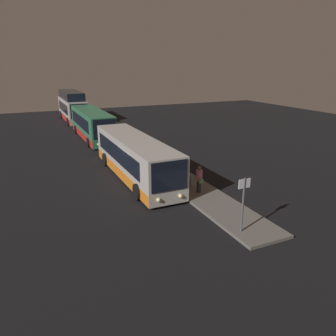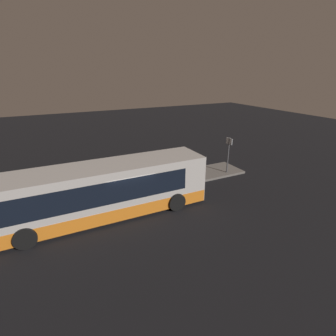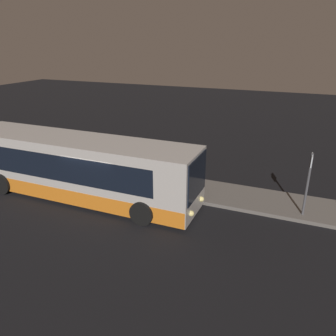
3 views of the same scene
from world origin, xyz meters
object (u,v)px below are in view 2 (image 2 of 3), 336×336
at_px(passenger_with_bags, 135,179).
at_px(suitcase, 126,187).
at_px(sign_post, 228,151).
at_px(trash_bin, 146,181).
at_px(passenger_boarding, 161,169).
at_px(passenger_waiting, 109,176).
at_px(bus_lead, 98,192).

relative_size(passenger_with_bags, suitcase, 1.81).
xyz_separation_m(sign_post, trash_bin, (-6.43, 0.50, -1.36)).
relative_size(passenger_boarding, trash_bin, 2.63).
relative_size(passenger_boarding, passenger_waiting, 0.99).
height_order(bus_lead, trash_bin, bus_lead).
relative_size(passenger_with_bags, sign_post, 0.60).
relative_size(passenger_with_bags, trash_bin, 2.52).
distance_m(sign_post, trash_bin, 6.59).
height_order(passenger_with_bags, suitcase, passenger_with_bags).
bearing_deg(sign_post, passenger_waiting, 173.78).
xyz_separation_m(passenger_boarding, suitcase, (-2.78, -0.54, -0.58)).
distance_m(passenger_boarding, passenger_waiting, 3.60).
height_order(passenger_with_bags, trash_bin, passenger_with_bags).
xyz_separation_m(passenger_boarding, passenger_with_bags, (-2.21, -0.74, -0.04)).
relative_size(passenger_boarding, sign_post, 0.63).
xyz_separation_m(passenger_boarding, trash_bin, (-1.22, -0.15, -0.59)).
bearing_deg(passenger_waiting, bus_lead, 168.96).
distance_m(bus_lead, passenger_waiting, 3.13).
height_order(passenger_waiting, trash_bin, passenger_waiting).
bearing_deg(bus_lead, passenger_with_bags, 33.56).
bearing_deg(passenger_with_bags, passenger_boarding, -90.18).
bearing_deg(bus_lead, passenger_waiting, 65.25).
height_order(suitcase, sign_post, sign_post).
xyz_separation_m(bus_lead, suitcase, (2.11, 1.98, -0.94)).
bearing_deg(trash_bin, passenger_boarding, 7.20).
bearing_deg(passenger_waiting, passenger_with_bags, -113.60).
bearing_deg(sign_post, bus_lead, -169.53).
bearing_deg(passenger_waiting, sign_post, -82.50).
distance_m(passenger_with_bags, trash_bin, 1.28).
height_order(passenger_waiting, sign_post, sign_post).
distance_m(passenger_with_bags, sign_post, 7.47).
height_order(passenger_boarding, trash_bin, passenger_boarding).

